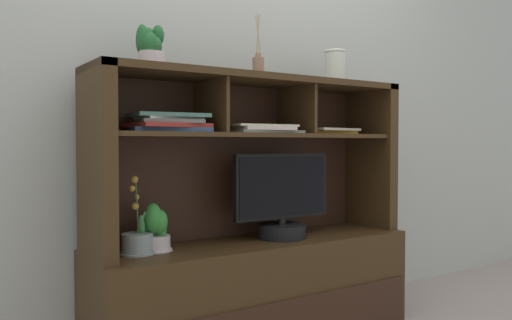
# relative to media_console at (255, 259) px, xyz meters

# --- Properties ---
(back_wall) EXTENTS (6.00, 0.02, 2.80)m
(back_wall) POSITION_rel_media_console_xyz_m (0.00, 0.25, 1.03)
(back_wall) COLOR #B4B8B2
(back_wall) RESTS_ON ground
(media_console) EXTENTS (1.56, 0.49, 1.23)m
(media_console) POSITION_rel_media_console_xyz_m (0.00, 0.00, 0.00)
(media_console) COLOR #3C2814
(media_console) RESTS_ON ground
(tv_monitor) EXTENTS (0.53, 0.23, 0.40)m
(tv_monitor) POSITION_rel_media_console_xyz_m (0.13, -0.04, 0.26)
(tv_monitor) COLOR black
(tv_monitor) RESTS_ON media_console
(potted_orchid) EXTENTS (0.15, 0.15, 0.32)m
(potted_orchid) POSITION_rel_media_console_xyz_m (-0.58, 0.00, 0.15)
(potted_orchid) COLOR gray
(potted_orchid) RESTS_ON media_console
(potted_fern) EXTENTS (0.13, 0.13, 0.21)m
(potted_fern) POSITION_rel_media_console_xyz_m (-0.49, 0.01, 0.19)
(potted_fern) COLOR silver
(potted_fern) RESTS_ON media_console
(magazine_stack_left) EXTENTS (0.34, 0.26, 0.04)m
(magazine_stack_left) POSITION_rel_media_console_xyz_m (0.00, -0.04, 0.61)
(magazine_stack_left) COLOR slate
(magazine_stack_left) RESTS_ON media_console
(magazine_stack_centre) EXTENTS (0.35, 0.25, 0.08)m
(magazine_stack_centre) POSITION_rel_media_console_xyz_m (-0.45, -0.02, 0.63)
(magazine_stack_centre) COLOR #324C73
(magazine_stack_centre) RESTS_ON media_console
(magazine_stack_right) EXTENTS (0.32, 0.26, 0.03)m
(magazine_stack_right) POSITION_rel_media_console_xyz_m (0.45, 0.02, 0.61)
(magazine_stack_right) COLOR gold
(magazine_stack_right) RESTS_ON media_console
(diffuser_bottle) EXTENTS (0.05, 0.05, 0.29)m
(diffuser_bottle) POSITION_rel_media_console_xyz_m (-0.00, -0.02, 0.91)
(diffuser_bottle) COLOR #946D52
(diffuser_bottle) RESTS_ON media_console
(potted_succulent) EXTENTS (0.13, 0.13, 0.19)m
(potted_succulent) POSITION_rel_media_console_xyz_m (-0.51, 0.02, 0.95)
(potted_succulent) COLOR silver
(potted_succulent) RESTS_ON media_console
(ceramic_vase) EXTENTS (0.11, 0.11, 0.18)m
(ceramic_vase) POSITION_rel_media_console_xyz_m (0.51, 0.01, 0.95)
(ceramic_vase) COLOR silver
(ceramic_vase) RESTS_ON media_console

